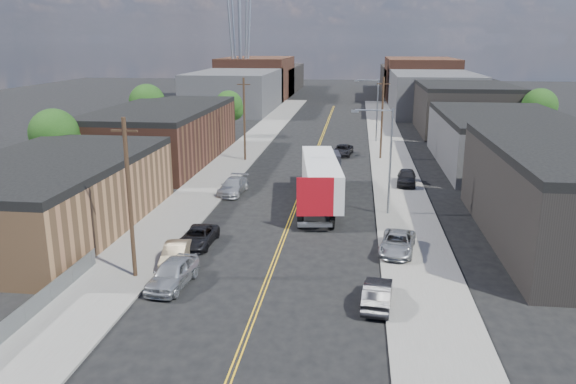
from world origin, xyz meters
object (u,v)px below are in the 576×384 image
(semi_truck, at_px, (322,176))
(car_left_d, at_px, (233,186))
(car_right_oncoming, at_px, (377,294))
(car_left_c, at_px, (198,237))
(car_right_lot_c, at_px, (406,177))
(car_right_lot_a, at_px, (397,243))
(car_ahead_truck, at_px, (343,150))
(car_left_a, at_px, (173,273))
(car_left_b, at_px, (175,254))

(semi_truck, distance_m, car_left_d, 9.01)
(car_right_oncoming, bearing_deg, car_left_c, -27.21)
(car_left_c, bearing_deg, car_right_lot_c, 51.18)
(car_left_c, xyz_separation_m, car_right_lot_a, (14.09, 0.00, 0.17))
(car_left_c, xyz_separation_m, car_right_lot_c, (16.21, 19.04, 0.28))
(semi_truck, xyz_separation_m, car_ahead_truck, (1.30, 21.80, -1.79))
(semi_truck, xyz_separation_m, car_left_a, (-7.70, -18.93, -1.64))
(car_left_c, bearing_deg, car_left_a, -85.01)
(car_right_lot_a, bearing_deg, car_left_a, -144.31)
(car_left_a, relative_size, car_right_oncoming, 1.12)
(car_right_lot_c, distance_m, car_ahead_truck, 16.31)
(car_left_a, height_order, car_left_c, car_left_a)
(car_left_c, relative_size, car_ahead_truck, 0.98)
(car_left_a, xyz_separation_m, car_left_d, (-0.92, 20.93, -0.08))
(car_left_b, xyz_separation_m, car_ahead_truck, (9.91, 37.40, -0.02))
(car_right_lot_c, bearing_deg, car_right_oncoming, -92.57)
(car_left_a, bearing_deg, car_left_c, 99.30)
(car_left_b, height_order, car_right_lot_c, car_right_lot_c)
(car_right_lot_a, bearing_deg, car_ahead_truck, 106.87)
(semi_truck, bearing_deg, car_left_a, -119.57)
(car_right_lot_a, xyz_separation_m, car_right_lot_c, (2.12, 19.04, 0.11))
(car_right_lot_a, bearing_deg, semi_truck, 125.40)
(car_left_c, bearing_deg, semi_truck, 57.67)
(car_right_oncoming, bearing_deg, car_left_a, 0.13)
(semi_truck, height_order, car_right_oncoming, semi_truck)
(car_right_oncoming, distance_m, car_right_lot_a, 8.16)
(car_right_lot_a, bearing_deg, car_left_c, -171.01)
(car_left_a, xyz_separation_m, car_right_lot_a, (13.68, 6.88, -0.00))
(car_left_d, bearing_deg, semi_truck, -9.24)
(car_left_a, bearing_deg, semi_truck, 73.78)
(car_right_oncoming, bearing_deg, car_left_d, -54.05)
(semi_truck, height_order, car_right_lot_a, semi_truck)
(car_left_b, distance_m, car_ahead_truck, 38.69)
(car_left_a, distance_m, car_ahead_truck, 41.72)
(car_left_a, height_order, car_left_d, car_left_a)
(car_left_a, distance_m, car_right_lot_a, 15.31)
(car_right_oncoming, bearing_deg, semi_truck, -72.24)
(car_left_a, xyz_separation_m, car_left_c, (-0.41, 6.88, -0.17))
(car_left_d, relative_size, car_ahead_truck, 1.07)
(car_left_a, bearing_deg, car_right_oncoming, 0.60)
(car_left_b, relative_size, car_right_oncoming, 0.97)
(car_left_d, relative_size, car_right_oncoming, 1.19)
(car_left_d, distance_m, car_right_lot_c, 17.45)
(car_left_a, relative_size, car_right_lot_c, 1.06)
(car_right_oncoming, distance_m, car_ahead_truck, 41.97)
(car_left_a, distance_m, car_left_b, 3.47)
(car_left_a, xyz_separation_m, car_right_lot_c, (15.80, 25.92, 0.11))
(car_left_c, distance_m, car_right_lot_c, 25.00)
(car_right_oncoming, height_order, car_ahead_truck, car_right_oncoming)
(car_right_oncoming, xyz_separation_m, car_ahead_truck, (-3.09, 41.86, -0.04))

